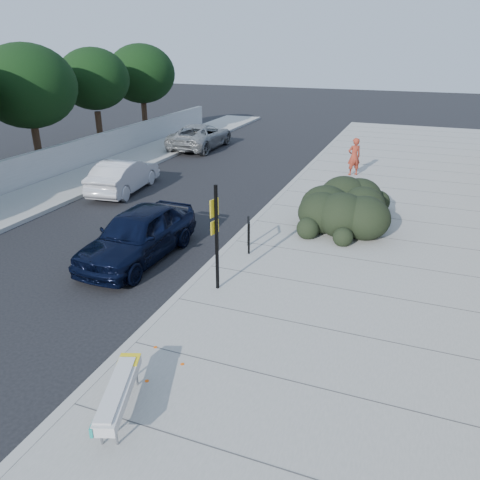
% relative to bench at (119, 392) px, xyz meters
% --- Properties ---
extents(ground, '(120.00, 120.00, 0.00)m').
position_rel_bench_xyz_m(ground, '(-1.01, 3.86, -0.60)').
color(ground, black).
rests_on(ground, ground).
extents(sidewalk_near, '(11.20, 50.00, 0.15)m').
position_rel_bench_xyz_m(sidewalk_near, '(4.59, 8.86, -0.52)').
color(sidewalk_near, gray).
rests_on(sidewalk_near, ground).
extents(sidewalk_far, '(3.00, 50.00, 0.15)m').
position_rel_bench_xyz_m(sidewalk_far, '(-10.51, 8.86, -0.52)').
color(sidewalk_far, gray).
rests_on(sidewalk_far, ground).
extents(curb_near, '(0.22, 50.00, 0.17)m').
position_rel_bench_xyz_m(curb_near, '(-1.01, 8.86, -0.51)').
color(curb_near, '#9E9E99').
rests_on(curb_near, ground).
extents(curb_far, '(0.22, 50.00, 0.17)m').
position_rel_bench_xyz_m(curb_far, '(-9.01, 8.86, -0.51)').
color(curb_far, '#9E9E99').
rests_on(curb_far, ground).
extents(tree_far_d, '(4.60, 4.60, 6.16)m').
position_rel_bench_xyz_m(tree_far_d, '(-13.51, 12.86, 3.59)').
color(tree_far_d, '#332114').
rests_on(tree_far_d, ground).
extents(tree_far_e, '(4.00, 4.00, 5.90)m').
position_rel_bench_xyz_m(tree_far_e, '(-13.51, 17.86, 3.58)').
color(tree_far_e, '#332114').
rests_on(tree_far_e, ground).
extents(tree_far_f, '(4.40, 4.40, 6.07)m').
position_rel_bench_xyz_m(tree_far_f, '(-13.51, 22.86, 3.59)').
color(tree_far_f, '#332114').
rests_on(tree_far_f, ground).
extents(bench, '(0.98, 1.91, 0.57)m').
position_rel_bench_xyz_m(bench, '(0.00, 0.00, 0.00)').
color(bench, gray).
rests_on(bench, sidewalk_near).
extents(bike_rack, '(0.29, 0.64, 1.00)m').
position_rel_bench_xyz_m(bike_rack, '(-0.30, 7.36, 0.15)').
color(bike_rack, black).
rests_on(bike_rack, sidewalk_near).
extents(sign_post, '(0.14, 0.32, 2.83)m').
position_rel_bench_xyz_m(sign_post, '(-0.22, 4.74, 1.14)').
color(sign_post, black).
rests_on(sign_post, sidewalk_near).
extents(hedge, '(3.52, 4.82, 1.63)m').
position_rel_bench_xyz_m(hedge, '(2.16, 10.86, 0.36)').
color(hedge, black).
rests_on(hedge, sidewalk_near).
extents(sedan_navy, '(2.00, 4.70, 1.59)m').
position_rel_bench_xyz_m(sedan_navy, '(-3.31, 5.87, 0.19)').
color(sedan_navy, black).
rests_on(sedan_navy, ground).
extents(wagon_silver, '(2.02, 4.48, 1.43)m').
position_rel_bench_xyz_m(wagon_silver, '(-7.73, 11.67, 0.12)').
color(wagon_silver, silver).
rests_on(wagon_silver, ground).
extents(suv_silver, '(2.55, 5.43, 1.50)m').
position_rel_bench_xyz_m(suv_silver, '(-8.51, 21.16, 0.15)').
color(suv_silver, gray).
rests_on(suv_silver, ground).
extents(pedestrian, '(0.78, 0.73, 1.80)m').
position_rel_bench_xyz_m(pedestrian, '(1.39, 17.55, 0.45)').
color(pedestrian, maroon).
rests_on(pedestrian, sidewalk_near).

